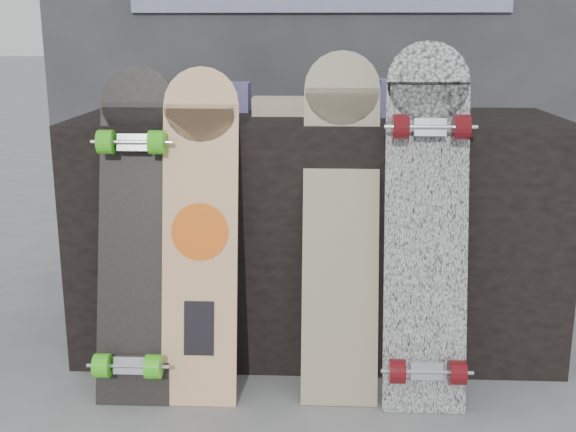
{
  "coord_description": "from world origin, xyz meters",
  "views": [
    {
      "loc": [
        0.01,
        -1.91,
        1.08
      ],
      "look_at": [
        -0.09,
        0.2,
        0.53
      ],
      "focal_mm": 45.0,
      "sensor_mm": 36.0,
      "label": 1
    }
  ],
  "objects_px": {
    "longboard_geisha": "(200,227)",
    "longboard_celtic": "(341,215)",
    "skateboard_dark": "(135,230)",
    "longboard_cascadia": "(427,222)",
    "vendor_table": "(317,231)"
  },
  "relations": [
    {
      "from": "longboard_celtic",
      "to": "longboard_cascadia",
      "type": "height_order",
      "value": "longboard_cascadia"
    },
    {
      "from": "longboard_celtic",
      "to": "skateboard_dark",
      "type": "bearing_deg",
      "value": -175.36
    },
    {
      "from": "vendor_table",
      "to": "longboard_celtic",
      "type": "xyz_separation_m",
      "value": [
        0.07,
        -0.33,
        0.14
      ]
    },
    {
      "from": "longboard_celtic",
      "to": "skateboard_dark",
      "type": "relative_size",
      "value": 1.05
    },
    {
      "from": "longboard_cascadia",
      "to": "skateboard_dark",
      "type": "relative_size",
      "value": 1.08
    },
    {
      "from": "skateboard_dark",
      "to": "longboard_geisha",
      "type": "bearing_deg",
      "value": -0.36
    },
    {
      "from": "vendor_table",
      "to": "longboard_cascadia",
      "type": "bearing_deg",
      "value": -51.46
    },
    {
      "from": "longboard_geisha",
      "to": "longboard_celtic",
      "type": "height_order",
      "value": "longboard_celtic"
    },
    {
      "from": "longboard_geisha",
      "to": "skateboard_dark",
      "type": "distance_m",
      "value": 0.2
    },
    {
      "from": "longboard_geisha",
      "to": "longboard_celtic",
      "type": "bearing_deg",
      "value": 6.99
    },
    {
      "from": "longboard_geisha",
      "to": "vendor_table",
      "type": "bearing_deg",
      "value": 48.13
    },
    {
      "from": "longboard_celtic",
      "to": "longboard_cascadia",
      "type": "bearing_deg",
      "value": -15.65
    },
    {
      "from": "vendor_table",
      "to": "longboard_celtic",
      "type": "bearing_deg",
      "value": -77.53
    },
    {
      "from": "longboard_cascadia",
      "to": "skateboard_dark",
      "type": "xyz_separation_m",
      "value": [
        -0.86,
        0.02,
        -0.04
      ]
    },
    {
      "from": "longboard_celtic",
      "to": "skateboard_dark",
      "type": "distance_m",
      "value": 0.61
    }
  ]
}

